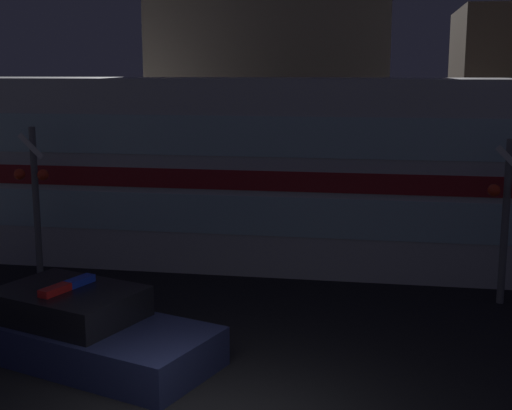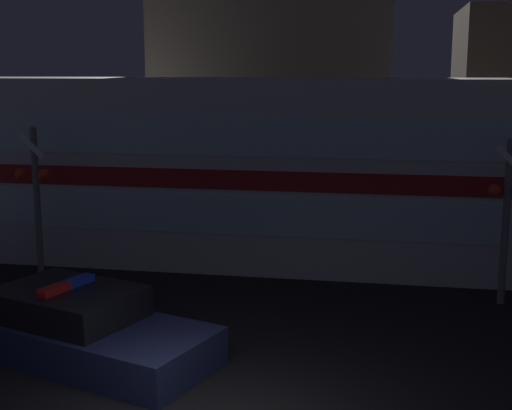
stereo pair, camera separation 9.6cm
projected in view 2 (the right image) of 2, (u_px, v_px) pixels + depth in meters
train at (380, 174)px, 16.75m from camera, size 23.77×3.19×4.42m
police_car at (75, 329)px, 11.63m from camera, size 4.99×3.27×1.24m
crossing_signal_near at (507, 212)px, 13.92m from camera, size 0.79×0.34×3.31m
crossing_signal_far at (36, 194)px, 15.64m from camera, size 0.79×0.34×3.40m
building_left at (276, 90)px, 24.03m from camera, size 7.67×4.35×7.86m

